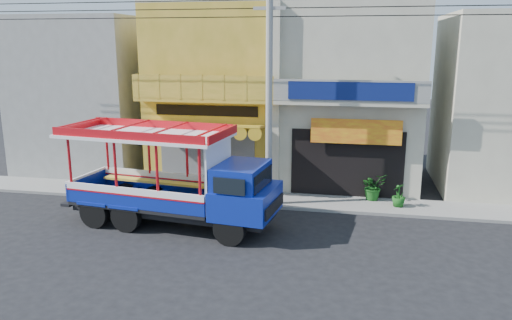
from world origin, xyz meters
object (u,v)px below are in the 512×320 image
Objects in this scene: utility_pole at (273,79)px; potted_plant_c at (399,195)px; potted_plant_a at (373,186)px; songthaew_truck at (185,181)px; green_sign at (121,183)px.

potted_plant_c is (4.91, 0.64, -4.45)m from utility_pole.
potted_plant_a is at bearing 18.96° from utility_pole.
utility_pole is 25.26× the size of potted_plant_a.
utility_pole is 6.65m from potted_plant_c.
potted_plant_c is at bearing 24.83° from songthaew_truck.
potted_plant_a is 1.20m from potted_plant_c.
songthaew_truck is 8.35m from potted_plant_c.
songthaew_truck is (-2.60, -2.83, -3.31)m from utility_pole.
songthaew_truck is 8.92× the size of green_sign.
potted_plant_a is at bearing -92.80° from potted_plant_c.
potted_plant_a is at bearing 32.61° from songthaew_truck.
potted_plant_a is (6.55, 4.19, -1.05)m from songthaew_truck.
green_sign is at bearing -54.84° from potted_plant_c.
green_sign is 0.80× the size of potted_plant_a.
utility_pole reaches higher than potted_plant_a.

